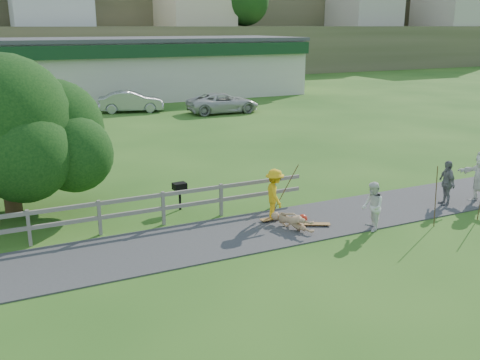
# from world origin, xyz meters

# --- Properties ---
(ground) EXTENTS (260.00, 260.00, 0.00)m
(ground) POSITION_xyz_m (0.00, 0.00, 0.00)
(ground) COLOR #245518
(ground) RESTS_ON ground
(path) EXTENTS (34.00, 3.00, 0.04)m
(path) POSITION_xyz_m (0.00, 1.50, 0.02)
(path) COLOR #37383A
(path) RESTS_ON ground
(fence) EXTENTS (15.05, 0.10, 1.10)m
(fence) POSITION_xyz_m (-4.62, 3.30, 0.72)
(fence) COLOR slate
(fence) RESTS_ON ground
(strip_mall) EXTENTS (32.50, 10.75, 5.10)m
(strip_mall) POSITION_xyz_m (4.00, 34.94, 2.58)
(strip_mall) COLOR beige
(strip_mall) RESTS_ON ground
(skater_rider) EXTENTS (0.83, 1.17, 1.64)m
(skater_rider) POSITION_xyz_m (1.34, 2.07, 0.82)
(skater_rider) COLOR yellow
(skater_rider) RESTS_ON ground
(skater_fallen) EXTENTS (1.58, 0.87, 0.56)m
(skater_fallen) POSITION_xyz_m (1.47, 1.15, 0.28)
(skater_fallen) COLOR tan
(skater_fallen) RESTS_ON ground
(spectator_a) EXTENTS (0.82, 0.91, 1.54)m
(spectator_a) POSITION_xyz_m (3.67, 0.07, 0.77)
(spectator_a) COLOR white
(spectator_a) RESTS_ON ground
(spectator_b) EXTENTS (0.66, 1.02, 1.62)m
(spectator_b) POSITION_xyz_m (7.58, 0.89, 0.81)
(spectator_b) COLOR gray
(spectator_b) RESTS_ON ground
(car_silver) EXTENTS (4.89, 2.62, 1.53)m
(car_silver) POSITION_xyz_m (2.92, 26.54, 0.76)
(car_silver) COLOR #A0A1A8
(car_silver) RESTS_ON ground
(car_white) EXTENTS (5.31, 2.59, 1.45)m
(car_white) POSITION_xyz_m (8.85, 23.28, 0.73)
(car_white) COLOR beige
(car_white) RESTS_ON ground
(tree) EXTENTS (7.03, 7.03, 4.20)m
(tree) POSITION_xyz_m (-6.26, 6.38, 2.10)
(tree) COLOR black
(tree) RESTS_ON ground
(bbq) EXTENTS (0.47, 0.37, 0.96)m
(bbq) POSITION_xyz_m (-1.04, 4.46, 0.48)
(bbq) COLOR black
(bbq) RESTS_ON ground
(longboard_rider) EXTENTS (0.97, 0.28, 0.11)m
(longboard_rider) POSITION_xyz_m (1.34, 2.07, 0.05)
(longboard_rider) COLOR olive
(longboard_rider) RESTS_ON ground
(longboard_fallen) EXTENTS (0.91, 0.61, 0.10)m
(longboard_fallen) POSITION_xyz_m (2.27, 1.05, 0.05)
(longboard_fallen) COLOR olive
(longboard_fallen) RESTS_ON ground
(helmet) EXTENTS (0.30, 0.30, 0.30)m
(helmet) POSITION_xyz_m (2.07, 1.50, 0.15)
(helmet) COLOR red
(helmet) RESTS_ON ground
(pole_rider) EXTENTS (0.03, 0.03, 1.97)m
(pole_rider) POSITION_xyz_m (1.94, 2.47, 0.98)
(pole_rider) COLOR #503620
(pole_rider) RESTS_ON ground
(pole_spec_left) EXTENTS (0.03, 0.03, 1.99)m
(pole_spec_left) POSITION_xyz_m (5.63, -0.53, 0.99)
(pole_spec_left) COLOR #503620
(pole_spec_left) RESTS_ON ground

